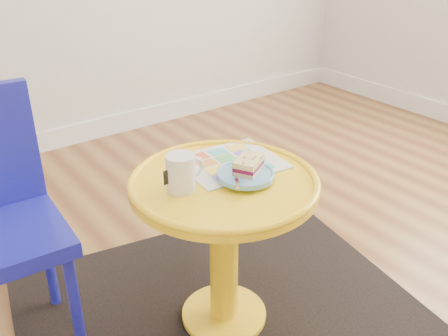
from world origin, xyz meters
TOP-DOWN VIEW (x-y plane):
  - floor at (0.00, 0.00)m, footprint 4.00×4.00m
  - rug at (-0.27, 0.29)m, footprint 1.48×1.32m
  - side_table at (-0.27, 0.29)m, footprint 0.56×0.56m
  - newspaper at (-0.18, 0.37)m, footprint 0.33×0.29m
  - mug at (-0.40, 0.31)m, footprint 0.12×0.08m
  - plate at (-0.22, 0.25)m, footprint 0.17×0.17m
  - cake_slice at (-0.20, 0.25)m, footprint 0.12×0.10m
  - fork at (-0.25, 0.25)m, footprint 0.09×0.13m

SIDE VIEW (x-z plane):
  - floor at x=0.00m, z-range 0.00..0.00m
  - rug at x=-0.27m, z-range 0.00..0.01m
  - side_table at x=-0.27m, z-range 0.12..0.65m
  - newspaper at x=-0.18m, z-range 0.53..0.54m
  - plate at x=-0.22m, z-range 0.54..0.56m
  - fork at x=-0.25m, z-range 0.55..0.56m
  - cake_slice at x=-0.20m, z-range 0.56..0.60m
  - mug at x=-0.40m, z-range 0.53..0.64m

